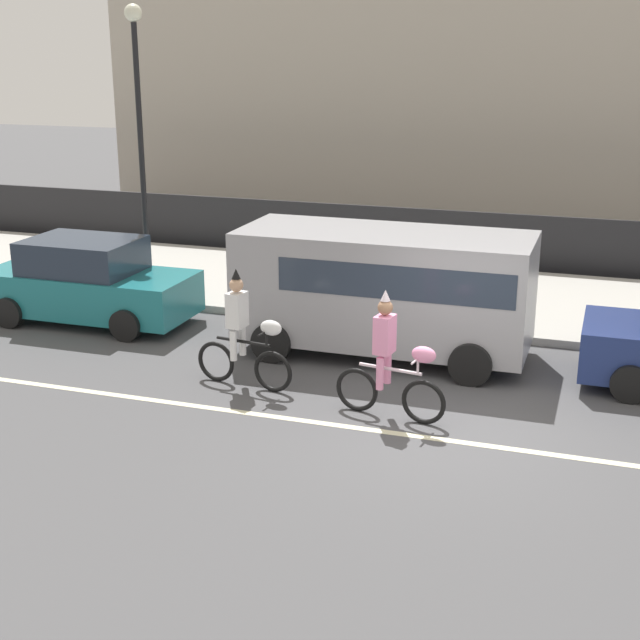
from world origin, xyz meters
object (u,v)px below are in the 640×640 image
at_px(parked_car_teal, 88,283).
at_px(parade_cyclist_zebra, 244,336).
at_px(parade_cyclist_pink, 391,363).
at_px(street_lamp_post, 139,106).
at_px(parked_van_grey, 388,284).

bearing_deg(parked_car_teal, parade_cyclist_zebra, -28.01).
distance_m(parade_cyclist_zebra, parade_cyclist_pink, 2.54).
height_order(parade_cyclist_zebra, street_lamp_post, street_lamp_post).
bearing_deg(street_lamp_post, parade_cyclist_zebra, -47.59).
xyz_separation_m(parade_cyclist_pink, street_lamp_post, (-6.85, 5.24, 3.15)).
relative_size(parade_cyclist_zebra, parade_cyclist_pink, 1.00).
height_order(parade_cyclist_zebra, parade_cyclist_pink, same).
height_order(parade_cyclist_zebra, parked_car_teal, parade_cyclist_zebra).
distance_m(parade_cyclist_zebra, parked_car_teal, 4.83).
xyz_separation_m(parade_cyclist_zebra, parked_van_grey, (1.76, 2.21, 0.44)).
distance_m(parade_cyclist_pink, street_lamp_post, 9.18).
xyz_separation_m(parked_car_teal, street_lamp_post, (-0.10, 2.51, 3.21)).
bearing_deg(parked_van_grey, parked_car_teal, 179.45).
bearing_deg(street_lamp_post, parked_van_grey, -22.74).
relative_size(parked_van_grey, parked_car_teal, 1.22).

